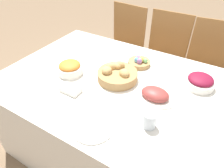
{
  "coord_description": "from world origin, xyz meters",
  "views": [
    {
      "loc": [
        0.52,
        -0.97,
        1.59
      ],
      "look_at": [
        -0.01,
        -0.09,
        0.79
      ],
      "focal_mm": 32.0,
      "sensor_mm": 36.0,
      "label": 1
    }
  ],
  "objects": [
    {
      "name": "beet_salad_bowl",
      "position": [
        0.48,
        0.24,
        0.79
      ],
      "size": [
        0.19,
        0.19,
        0.09
      ],
      "color": "white",
      "rests_on": "dining_table"
    },
    {
      "name": "bread_basket",
      "position": [
        -0.04,
        0.03,
        0.79
      ],
      "size": [
        0.28,
        0.28,
        0.11
      ],
      "color": "#AD8451",
      "rests_on": "dining_table"
    },
    {
      "name": "knife",
      "position": [
        0.21,
        -0.42,
        0.75
      ],
      "size": [
        0.02,
        0.18,
        0.0
      ],
      "rotation": [
        0.0,
        0.0,
        -0.08
      ],
      "color": "silver",
      "rests_on": "dining_table"
    },
    {
      "name": "chair_far_center",
      "position": [
        0.03,
        0.89,
        0.52
      ],
      "size": [
        0.42,
        0.42,
        0.96
      ],
      "rotation": [
        0.0,
        0.0,
        -0.0
      ],
      "color": "olive",
      "rests_on": "ground"
    },
    {
      "name": "chair_far_right",
      "position": [
        0.47,
        0.89,
        0.52
      ],
      "size": [
        0.46,
        0.46,
        0.96
      ],
      "rotation": [
        0.0,
        0.0,
        0.1
      ],
      "color": "olive",
      "rests_on": "ground"
    },
    {
      "name": "dining_table",
      "position": [
        0.0,
        0.0,
        0.37
      ],
      "size": [
        1.7,
        1.14,
        0.75
      ],
      "color": "white",
      "rests_on": "ground"
    },
    {
      "name": "fork",
      "position": [
        -0.08,
        -0.42,
        0.75
      ],
      "size": [
        0.02,
        0.18,
        0.0
      ],
      "rotation": [
        0.0,
        0.0,
        -0.08
      ],
      "color": "silver",
      "rests_on": "dining_table"
    },
    {
      "name": "ham_platter",
      "position": [
        0.26,
        -0.02,
        0.77
      ],
      "size": [
        0.27,
        0.19,
        0.07
      ],
      "color": "white",
      "rests_on": "dining_table"
    },
    {
      "name": "drinking_cup",
      "position": [
        0.32,
        -0.26,
        0.8
      ],
      "size": [
        0.07,
        0.07,
        0.09
      ],
      "color": "silver",
      "rests_on": "dining_table"
    },
    {
      "name": "chair_far_left",
      "position": [
        -0.46,
        0.89,
        0.52
      ],
      "size": [
        0.46,
        0.46,
        0.96
      ],
      "rotation": [
        0.0,
        0.0,
        -0.11
      ],
      "color": "olive",
      "rests_on": "ground"
    },
    {
      "name": "butter_dish",
      "position": [
        -0.23,
        -0.25,
        0.77
      ],
      "size": [
        0.13,
        0.08,
        0.03
      ],
      "color": "white",
      "rests_on": "dining_table"
    },
    {
      "name": "dinner_plate",
      "position": [
        0.07,
        -0.42,
        0.75
      ],
      "size": [
        0.24,
        0.24,
        0.01
      ],
      "color": "white",
      "rests_on": "dining_table"
    },
    {
      "name": "spoon",
      "position": [
        0.24,
        -0.42,
        0.75
      ],
      "size": [
        0.02,
        0.18,
        0.0
      ],
      "rotation": [
        0.0,
        0.0,
        0.08
      ],
      "color": "silver",
      "rests_on": "dining_table"
    },
    {
      "name": "carrot_bowl",
      "position": [
        -0.37,
        -0.09,
        0.79
      ],
      "size": [
        0.18,
        0.18,
        0.1
      ],
      "color": "white",
      "rests_on": "dining_table"
    },
    {
      "name": "ground_plane",
      "position": [
        0.0,
        0.0,
        0.0
      ],
      "size": [
        12.0,
        12.0,
        0.0
      ],
      "primitive_type": "plane",
      "color": "#7F664C"
    },
    {
      "name": "egg_basket",
      "position": [
        0.01,
        0.28,
        0.77
      ],
      "size": [
        0.17,
        0.17,
        0.08
      ],
      "color": "#AD8451",
      "rests_on": "dining_table"
    }
  ]
}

